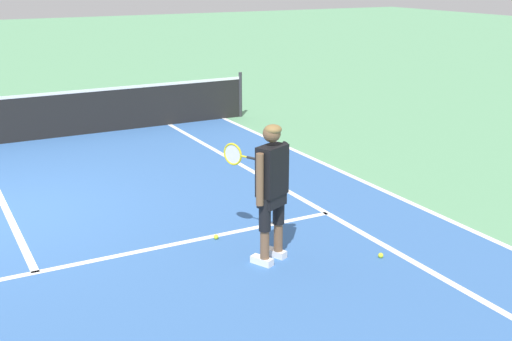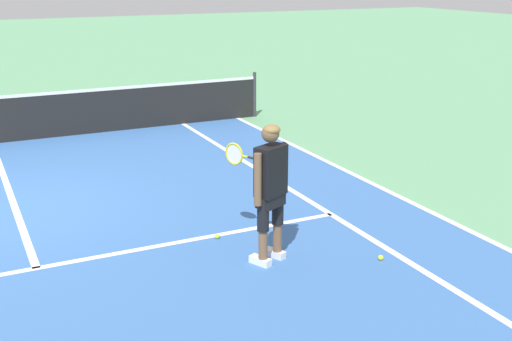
% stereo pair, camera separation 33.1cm
% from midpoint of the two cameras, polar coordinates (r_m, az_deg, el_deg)
% --- Properties ---
extents(ground_plane, '(80.00, 80.00, 0.00)m').
position_cam_midpoint_polar(ground_plane, '(10.23, -21.84, -3.51)').
color(ground_plane, '#609E70').
extents(court_inner_surface, '(10.98, 10.54, 0.00)m').
position_cam_midpoint_polar(court_inner_surface, '(9.41, -21.17, -5.21)').
color(court_inner_surface, '#3866A8').
rests_on(court_inner_surface, ground).
extents(line_service, '(8.23, 0.10, 0.01)m').
position_cam_midpoint_polar(line_service, '(8.19, -19.90, -8.42)').
color(line_service, white).
rests_on(line_service, ground).
extents(line_singles_right, '(0.10, 10.14, 0.01)m').
position_cam_midpoint_polar(line_singles_right, '(10.60, 1.32, -1.49)').
color(line_singles_right, white).
rests_on(line_singles_right, ground).
extents(line_doubles_right, '(0.10, 10.14, 0.01)m').
position_cam_midpoint_polar(line_doubles_right, '(11.30, 7.40, -0.42)').
color(line_doubles_right, white).
rests_on(line_doubles_right, ground).
extents(tennis_player, '(0.56, 1.23, 1.71)m').
position_cam_midpoint_polar(tennis_player, '(7.66, 0.04, -1.18)').
color(tennis_player, white).
rests_on(tennis_player, ground).
extents(tennis_ball_near_feet, '(0.07, 0.07, 0.07)m').
position_cam_midpoint_polar(tennis_ball_near_feet, '(8.19, 9.76, -7.37)').
color(tennis_ball_near_feet, '#CCE02D').
rests_on(tennis_ball_near_feet, ground).
extents(tennis_ball_by_baseline, '(0.07, 0.07, 0.07)m').
position_cam_midpoint_polar(tennis_ball_by_baseline, '(8.63, -4.63, -5.84)').
color(tennis_ball_by_baseline, '#CCE02D').
rests_on(tennis_ball_by_baseline, ground).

